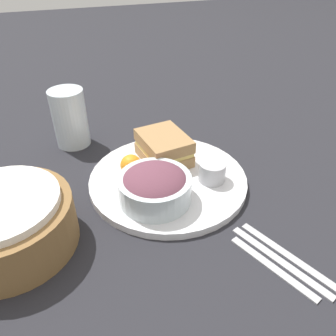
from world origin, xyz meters
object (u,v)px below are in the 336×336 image
object	(u,v)px
drink_glass	(70,118)
knife	(280,260)
dressing_cup	(212,171)
fork	(287,254)
bread_basket	(7,223)
spoon	(273,267)
plate	(168,179)
salad_bowl	(155,186)
sandwich	(164,148)

from	to	relation	value
drink_glass	knife	bearing A→B (deg)	-151.79
dressing_cup	fork	size ratio (longest dim) A/B	0.32
bread_basket	fork	world-z (taller)	bread_basket
knife	spoon	xyz separation A→B (m)	(-0.01, 0.02, 0.00)
plate	knife	world-z (taller)	plate
salad_bowl	fork	xyz separation A→B (m)	(-0.18, -0.15, -0.04)
dressing_cup	plate	bearing A→B (deg)	63.33
fork	sandwich	bearing A→B (deg)	177.30
sandwich	knife	world-z (taller)	sandwich
salad_bowl	fork	size ratio (longest dim) A/B	0.79
dressing_cup	spoon	size ratio (longest dim) A/B	0.35
drink_glass	bread_basket	xyz separation A→B (m)	(-0.28, 0.13, -0.02)
plate	bread_basket	distance (m)	0.29
sandwich	drink_glass	world-z (taller)	drink_glass
plate	spoon	distance (m)	0.25
plate	dressing_cup	xyz separation A→B (m)	(-0.04, -0.07, 0.03)
sandwich	dressing_cup	bearing A→B (deg)	-147.20
salad_bowl	bread_basket	world-z (taller)	bread_basket
knife	spoon	world-z (taller)	same
plate	salad_bowl	bearing A→B (deg)	140.85
salad_bowl	drink_glass	size ratio (longest dim) A/B	0.98
fork	spoon	size ratio (longest dim) A/B	1.11
sandwich	salad_bowl	xyz separation A→B (m)	(-0.11, 0.06, 0.00)
drink_glass	bread_basket	distance (m)	0.31
fork	salad_bowl	bearing A→B (deg)	-160.17
salad_bowl	spoon	xyz separation A→B (m)	(-0.19, -0.12, -0.04)
plate	fork	distance (m)	0.25
drink_glass	knife	size ratio (longest dim) A/B	0.76
fork	bread_basket	bearing A→B (deg)	-134.04
salad_bowl	bread_basket	size ratio (longest dim) A/B	0.63
bread_basket	knife	xyz separation A→B (m)	(-0.17, -0.37, -0.04)
sandwich	spoon	size ratio (longest dim) A/B	0.81
sandwich	knife	size ratio (longest dim) A/B	0.70
salad_bowl	dressing_cup	xyz separation A→B (m)	(0.02, -0.12, -0.01)
drink_glass	bread_basket	bearing A→B (deg)	155.33
drink_glass	fork	distance (m)	0.52
bread_basket	fork	distance (m)	0.42
dressing_cup	bread_basket	xyz separation A→B (m)	(-0.03, 0.35, 0.01)
drink_glass	fork	world-z (taller)	drink_glass
knife	sandwich	bearing A→B (deg)	173.91
sandwich	bread_basket	size ratio (longest dim) A/B	0.59
dressing_cup	knife	bearing A→B (deg)	-175.79
fork	knife	world-z (taller)	same
drink_glass	dressing_cup	bearing A→B (deg)	-137.94
dressing_cup	drink_glass	bearing A→B (deg)	42.06
salad_bowl	fork	distance (m)	0.23
salad_bowl	bread_basket	distance (m)	0.24
sandwich	fork	xyz separation A→B (m)	(-0.29, -0.09, -0.04)
dressing_cup	fork	distance (m)	0.20
bread_basket	knife	world-z (taller)	bread_basket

